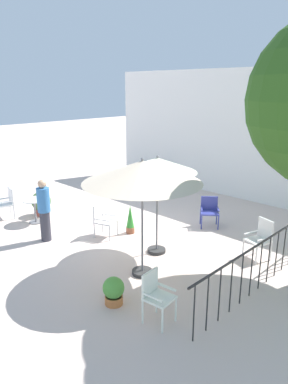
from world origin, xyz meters
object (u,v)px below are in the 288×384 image
Objects in this scene: patio_chair_4 at (209,209)px; standing_person at (44,210)px; patio_umbrella_1 at (142,173)px; potted_plant_2 at (150,191)px; patio_umbrella_0 at (157,166)px; patio_chair_1 at (6,201)px; patio_chair_3 at (261,237)px; potted_plant_0 at (130,220)px; potted_plant_1 at (41,202)px; cafe_table_0 at (35,206)px; potted_plant_3 at (114,290)px; patio_chair_0 at (103,218)px; patio_chair_2 at (156,293)px.

standing_person reaches higher than patio_chair_4.
standing_person is at bearing -170.62° from patio_umbrella_1.
patio_umbrella_1 is 4.42× the size of potted_plant_2.
patio_umbrella_0 reaches higher than potted_plant_2.
patio_umbrella_1 reaches higher than patio_umbrella_0.
patio_chair_4 is at bearing 38.40° from patio_chair_1.
patio_chair_3 is (6.72, 2.86, 0.01)m from patio_chair_1.
potted_plant_0 is at bearing 142.96° from patio_umbrella_1.
potted_plant_0 is at bearing 17.75° from potted_plant_1.
potted_plant_1 is at bearing 132.99° from cafe_table_0.
cafe_table_0 is 1.34× the size of potted_plant_3.
patio_chair_0 is at bearing -119.60° from potted_plant_0.
potted_plant_1 is at bearing 58.37° from patio_chair_1.
patio_chair_2 reaches higher than potted_plant_1.
patio_umbrella_1 is 3.33× the size of potted_plant_1.
potted_plant_2 is at bearing 79.12° from cafe_table_0.
patio_chair_0 is at bearing 161.79° from patio_umbrella_1.
patio_chair_0 is at bearing 153.89° from patio_chair_2.
patio_umbrella_0 is 2.53× the size of patio_chair_1.
patio_umbrella_1 is at bearing 0.52° from cafe_table_0.
patio_chair_4 is (4.72, 3.74, -0.04)m from patio_chair_1.
standing_person reaches higher than patio_chair_3.
potted_plant_3 is at bearing -35.97° from patio_chair_0.
patio_chair_0 reaches higher than patio_chair_4.
patio_chair_4 is 1.48× the size of potted_plant_2.
patio_umbrella_0 is at bearing 132.08° from patio_chair_2.
patio_chair_2 reaches higher than patio_chair_0.
potted_plant_2 is (-1.40, 3.30, -0.20)m from patio_chair_0.
patio_chair_0 is 1.51m from standing_person.
patio_chair_4 is 4.56m from potted_plant_3.
patio_umbrella_0 is at bearing 116.64° from patio_umbrella_1.
patio_chair_0 is 1.54× the size of potted_plant_2.
patio_chair_1 is 1.01m from potted_plant_1.
patio_chair_4 is (1.59, 2.58, -0.01)m from patio_chair_0.
patio_chair_1 reaches higher than patio_chair_2.
patio_umbrella_0 is 2.71× the size of patio_chair_0.
potted_plant_1 is (-6.05, 1.39, -0.10)m from patio_chair_2.
patio_chair_4 reaches higher than potted_plant_2.
potted_plant_3 is (3.97, -5.17, -0.02)m from potted_plant_2.
potted_plant_1 reaches higher than potted_plant_3.
patio_chair_4 is at bearing 113.50° from patio_chair_2.
patio_chair_4 is 1.06× the size of potted_plant_0.
patio_chair_1 is 5.74m from potted_plant_3.
patio_umbrella_1 is at bearing 4.77° from patio_chair_1.
patio_umbrella_0 is 2.96m from potted_plant_3.
potted_plant_3 is (2.20, -2.51, -0.10)m from potted_plant_0.
potted_plant_2 is at bearing 131.64° from patio_umbrella_1.
patio_chair_1 reaches higher than patio_chair_4.
patio_chair_3 is (0.15, 3.39, 0.01)m from patio_chair_2.
patio_chair_3 reaches higher than potted_plant_0.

